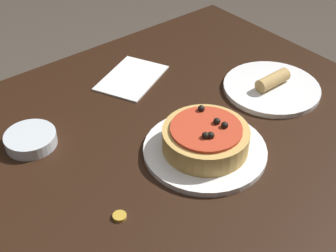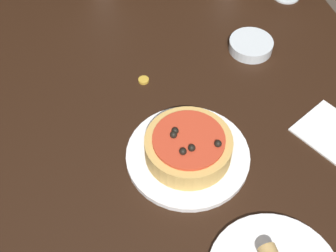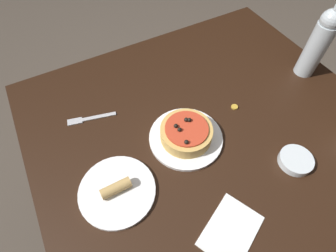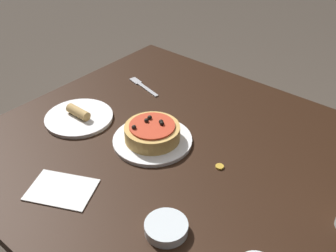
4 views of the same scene
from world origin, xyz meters
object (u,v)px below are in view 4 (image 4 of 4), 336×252
pizza (152,132)px  side_bowl (166,228)px  side_plate (79,117)px  fork (142,86)px  bottle_cap (220,167)px  dining_table (181,173)px  dinner_plate (152,140)px

pizza → side_bowl: pizza is taller
side_bowl → side_plate: (0.53, -0.17, -0.00)m
fork → bottle_cap: 0.52m
dining_table → dinner_plate: dinner_plate is taller
dining_table → pizza: pizza is taller
pizza → side_plate: pizza is taller
fork → side_plate: size_ratio=0.75×
dining_table → dinner_plate: bearing=11.8°
dining_table → fork: size_ratio=7.01×
dining_table → bottle_cap: bottle_cap is taller
bottle_cap → fork: bearing=-22.5°
dinner_plate → bottle_cap: size_ratio=10.17×
side_plate → bottle_cap: (-0.50, -0.10, -0.01)m
dinner_plate → side_plate: side_plate is taller
pizza → side_bowl: bearing=137.0°
dining_table → dinner_plate: size_ratio=4.85×
dining_table → side_plate: 0.39m
dinner_plate → side_plate: size_ratio=1.08×
pizza → side_bowl: (-0.26, 0.24, -0.02)m
fork → bottle_cap: size_ratio=7.04×
dining_table → side_bowl: side_bowl is taller
fork → dining_table: bearing=163.0°
pizza → side_plate: bearing=13.4°
pizza → side_plate: (0.27, 0.06, -0.03)m
side_bowl → side_plate: 0.55m
pizza → bottle_cap: pizza is taller
side_plate → bottle_cap: bearing=-169.0°
bottle_cap → side_plate: bearing=11.0°
bottle_cap → pizza: bearing=8.1°
fork → side_bowl: bearing=151.3°
pizza → fork: size_ratio=1.00×
dinner_plate → bottle_cap: bearing=-171.9°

